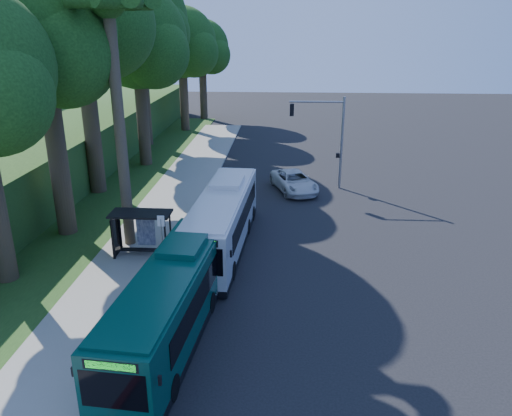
# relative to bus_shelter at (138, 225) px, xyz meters

# --- Properties ---
(ground) EXTENTS (140.00, 140.00, 0.00)m
(ground) POSITION_rel_bus_shelter_xyz_m (7.26, 2.86, -1.81)
(ground) COLOR black
(ground) RESTS_ON ground
(sidewalk) EXTENTS (4.50, 70.00, 0.12)m
(sidewalk) POSITION_rel_bus_shelter_xyz_m (-0.04, 2.86, -1.75)
(sidewalk) COLOR gray
(sidewalk) RESTS_ON ground
(red_curb) EXTENTS (0.25, 30.00, 0.13)m
(red_curb) POSITION_rel_bus_shelter_xyz_m (2.26, -1.14, -1.74)
(red_curb) COLOR #9F1113
(red_curb) RESTS_ON ground
(grass_verge) EXTENTS (8.00, 70.00, 0.06)m
(grass_verge) POSITION_rel_bus_shelter_xyz_m (-5.74, 7.86, -1.78)
(grass_verge) COLOR #234719
(grass_verge) RESTS_ON ground
(bus_shelter) EXTENTS (3.20, 1.51, 2.55)m
(bus_shelter) POSITION_rel_bus_shelter_xyz_m (0.00, 0.00, 0.00)
(bus_shelter) COLOR black
(bus_shelter) RESTS_ON ground
(stop_sign_pole) EXTENTS (0.35, 0.06, 3.17)m
(stop_sign_pole) POSITION_rel_bus_shelter_xyz_m (1.86, -2.14, 0.28)
(stop_sign_pole) COLOR gray
(stop_sign_pole) RESTS_ON ground
(traffic_signal_pole) EXTENTS (4.10, 0.30, 7.00)m
(traffic_signal_pole) POSITION_rel_bus_shelter_xyz_m (11.04, 12.86, 2.62)
(traffic_signal_pole) COLOR gray
(traffic_signal_pole) RESTS_ON ground
(palm_tree) EXTENTS (4.20, 4.20, 14.40)m
(palm_tree) POSITION_rel_bus_shelter_xyz_m (-0.94, 1.36, 10.57)
(palm_tree) COLOR #4C3F2D
(palm_tree) RESTS_ON ground
(tree_0) EXTENTS (8.40, 8.00, 15.70)m
(tree_0) POSITION_rel_bus_shelter_xyz_m (-5.14, 2.84, 9.40)
(tree_0) COLOR #382B1E
(tree_0) RESTS_ON ground
(tree_1) EXTENTS (10.50, 10.00, 18.26)m
(tree_1) POSITION_rel_bus_shelter_xyz_m (-6.12, 10.84, 10.92)
(tree_1) COLOR #382B1E
(tree_1) RESTS_ON ground
(tree_2) EXTENTS (8.82, 8.40, 15.12)m
(tree_2) POSITION_rel_bus_shelter_xyz_m (-4.64, 18.84, 8.67)
(tree_2) COLOR #382B1E
(tree_2) RESTS_ON ground
(tree_3) EXTENTS (10.08, 9.60, 17.28)m
(tree_3) POSITION_rel_bus_shelter_xyz_m (-6.62, 26.84, 10.17)
(tree_3) COLOR #382B1E
(tree_3) RESTS_ON ground
(tree_4) EXTENTS (8.40, 8.00, 14.14)m
(tree_4) POSITION_rel_bus_shelter_xyz_m (-4.14, 34.84, 7.92)
(tree_4) COLOR #382B1E
(tree_4) RESTS_ON ground
(tree_5) EXTENTS (7.35, 7.00, 12.86)m
(tree_5) POSITION_rel_bus_shelter_xyz_m (-3.16, 42.84, 7.16)
(tree_5) COLOR #382B1E
(tree_5) RESTS_ON ground
(white_bus) EXTENTS (3.11, 11.67, 3.44)m
(white_bus) POSITION_rel_bus_shelter_xyz_m (4.41, 1.39, -0.13)
(white_bus) COLOR silver
(white_bus) RESTS_ON ground
(teal_bus) EXTENTS (3.32, 11.24, 3.30)m
(teal_bus) POSITION_rel_bus_shelter_xyz_m (3.46, -7.26, -0.19)
(teal_bus) COLOR #0B3D33
(teal_bus) RESTS_ON ground
(pickup) EXTENTS (4.10, 5.91, 1.50)m
(pickup) POSITION_rel_bus_shelter_xyz_m (8.55, 11.94, -1.06)
(pickup) COLOR silver
(pickup) RESTS_ON ground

